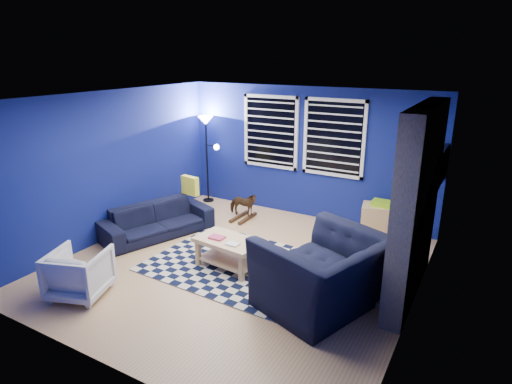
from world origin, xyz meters
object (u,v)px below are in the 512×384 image
(sofa, at_px, (157,220))
(armchair_bent, at_px, (79,273))
(coffee_table, at_px, (228,247))
(armchair_big, at_px, (323,273))
(rocking_horse, at_px, (243,204))
(cabinet, at_px, (380,220))
(floor_lamp, at_px, (207,132))
(tv, at_px, (441,168))

(sofa, xyz_separation_m, armchair_bent, (0.46, -2.00, 0.04))
(armchair_bent, bearing_deg, coffee_table, -148.13)
(sofa, height_order, armchair_big, armchair_big)
(armchair_bent, height_order, rocking_horse, armchair_bent)
(rocking_horse, relative_size, cabinet, 0.76)
(cabinet, distance_m, floor_lamp, 3.89)
(armchair_bent, bearing_deg, armchair_big, -174.72)
(armchair_bent, distance_m, floor_lamp, 4.19)
(rocking_horse, bearing_deg, coffee_table, -170.98)
(tv, height_order, armchair_bent, tv)
(coffee_table, xyz_separation_m, floor_lamp, (-2.04, 2.36, 1.17))
(tv, xyz_separation_m, cabinet, (-0.88, 0.25, -1.12))
(cabinet, height_order, floor_lamp, floor_lamp)
(tv, bearing_deg, armchair_bent, -135.89)
(sofa, relative_size, coffee_table, 1.87)
(tv, xyz_separation_m, floor_lamp, (-4.58, 0.25, 0.10))
(tv, bearing_deg, armchair_big, -111.53)
(cabinet, bearing_deg, tv, -27.57)
(tv, distance_m, armchair_big, 2.74)
(sofa, bearing_deg, armchair_big, -81.19)
(armchair_big, height_order, rocking_horse, armchair_big)
(armchair_bent, relative_size, floor_lamp, 0.39)
(armchair_bent, height_order, coffee_table, armchair_bent)
(armchair_big, bearing_deg, floor_lamp, -106.36)
(tv, height_order, floor_lamp, floor_lamp)
(rocking_horse, relative_size, coffee_table, 0.54)
(cabinet, bearing_deg, floor_lamp, 168.31)
(floor_lamp, bearing_deg, cabinet, 0.05)
(floor_lamp, bearing_deg, rocking_horse, -24.85)
(armchair_big, height_order, armchair_bent, armchair_big)
(armchair_bent, distance_m, cabinet, 4.93)
(rocking_horse, xyz_separation_m, floor_lamp, (-1.21, 0.56, 1.20))
(tv, bearing_deg, sofa, -158.28)
(tv, height_order, armchair_big, tv)
(armchair_big, xyz_separation_m, rocking_horse, (-2.42, 2.09, -0.17))
(armchair_bent, relative_size, rocking_horse, 1.29)
(sofa, relative_size, floor_lamp, 1.05)
(rocking_horse, bearing_deg, cabinet, -93.17)
(tv, relative_size, sofa, 0.52)
(armchair_bent, bearing_deg, cabinet, -145.79)
(tv, distance_m, cabinet, 1.45)
(armchair_bent, distance_m, coffee_table, 2.05)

